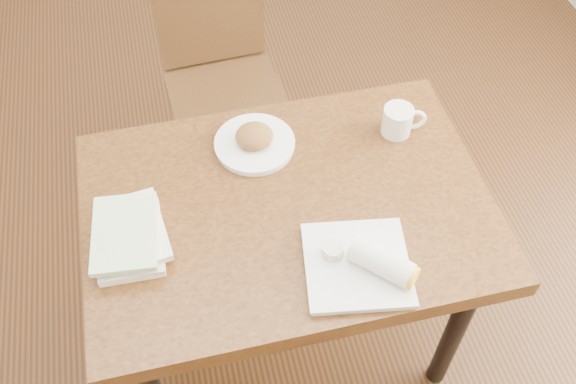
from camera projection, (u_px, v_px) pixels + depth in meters
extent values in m
cube|color=#472814|center=(288.00, 329.00, 2.35)|extent=(4.00, 5.00, 0.01)
cube|color=brown|center=(288.00, 210.00, 1.78)|extent=(1.11, 0.78, 0.06)
cylinder|color=black|center=(455.00, 330.00, 1.96)|extent=(0.06, 0.06, 0.69)
cylinder|color=black|center=(138.00, 234.00, 2.18)|extent=(0.06, 0.06, 0.69)
cylinder|color=black|center=(392.00, 186.00, 2.32)|extent=(0.06, 0.06, 0.69)
cylinder|color=#492F14|center=(262.00, 102.00, 2.76)|extent=(0.04, 0.04, 0.45)
cylinder|color=#492F14|center=(179.00, 119.00, 2.70)|extent=(0.04, 0.04, 0.45)
cylinder|color=#492F14|center=(285.00, 162.00, 2.55)|extent=(0.04, 0.04, 0.45)
cylinder|color=#492F14|center=(196.00, 182.00, 2.48)|extent=(0.04, 0.04, 0.45)
cube|color=#492F14|center=(226.00, 96.00, 2.43)|extent=(0.44, 0.44, 0.04)
cube|color=#492F14|center=(209.00, 9.00, 2.34)|extent=(0.40, 0.06, 0.45)
cylinder|color=white|center=(255.00, 145.00, 1.88)|extent=(0.23, 0.23, 0.01)
cylinder|color=white|center=(255.00, 142.00, 1.87)|extent=(0.24, 0.24, 0.01)
ellipsoid|color=#B27538|center=(254.00, 136.00, 1.85)|extent=(0.13, 0.12, 0.06)
cylinder|color=white|center=(397.00, 121.00, 1.89)|extent=(0.09, 0.09, 0.09)
torus|color=white|center=(415.00, 120.00, 1.89)|extent=(0.07, 0.02, 0.07)
cylinder|color=tan|center=(399.00, 111.00, 1.86)|extent=(0.08, 0.08, 0.01)
cylinder|color=#F2E5CC|center=(399.00, 110.00, 1.86)|extent=(0.05, 0.05, 0.00)
cube|color=white|center=(357.00, 266.00, 1.62)|extent=(0.30, 0.30, 0.02)
cube|color=white|center=(357.00, 264.00, 1.61)|extent=(0.30, 0.30, 0.01)
cylinder|color=white|center=(381.00, 262.00, 1.57)|extent=(0.16, 0.16, 0.07)
cylinder|color=yellow|center=(411.00, 277.00, 1.55)|extent=(0.06, 0.06, 0.06)
cylinder|color=silver|center=(333.00, 250.00, 1.62)|extent=(0.06, 0.06, 0.03)
cylinder|color=red|center=(333.00, 248.00, 1.61)|extent=(0.05, 0.05, 0.01)
cube|color=white|center=(130.00, 240.00, 1.66)|extent=(0.17, 0.25, 0.03)
cube|color=silver|center=(133.00, 231.00, 1.65)|extent=(0.19, 0.25, 0.02)
cube|color=#9BC482|center=(124.00, 233.00, 1.63)|extent=(0.19, 0.25, 0.02)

